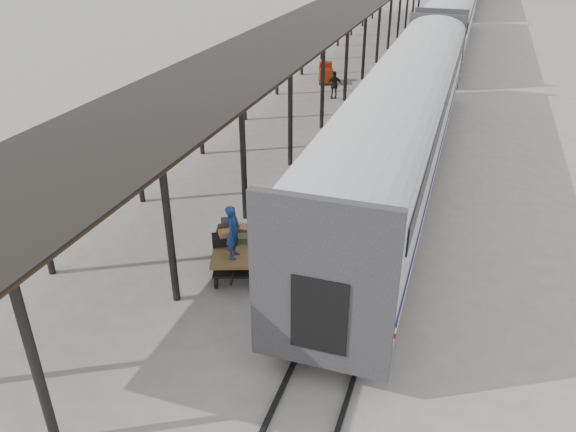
# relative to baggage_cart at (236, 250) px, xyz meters

# --- Properties ---
(ground) EXTENTS (160.00, 160.00, 0.00)m
(ground) POSITION_rel_baggage_cart_xyz_m (0.39, 0.08, -0.65)
(ground) COLOR slate
(ground) RESTS_ON ground
(train) EXTENTS (3.45, 76.01, 4.01)m
(train) POSITION_rel_baggage_cart_xyz_m (3.58, 33.88, 2.04)
(train) COLOR silver
(train) RESTS_ON ground
(canopy) EXTENTS (4.90, 64.30, 4.15)m
(canopy) POSITION_rel_baggage_cart_xyz_m (-3.01, 24.08, 3.36)
(canopy) COLOR #422B19
(canopy) RESTS_ON ground
(rails) EXTENTS (1.54, 150.00, 0.12)m
(rails) POSITION_rel_baggage_cart_xyz_m (3.59, 34.08, -0.59)
(rails) COLOR black
(rails) RESTS_ON ground
(baggage_cart) EXTENTS (1.96, 2.68, 0.86)m
(baggage_cart) POSITION_rel_baggage_cart_xyz_m (0.00, 0.00, 0.00)
(baggage_cart) COLOR brown
(baggage_cart) RESTS_ON ground
(suitcase_stack) EXTENTS (1.32, 1.40, 0.58)m
(suitcase_stack) POSITION_rel_baggage_cart_xyz_m (-0.22, 0.27, 0.40)
(suitcase_stack) COLOR #323234
(suitcase_stack) RESTS_ON baggage_cart
(luggage_tug) EXTENTS (1.24, 1.59, 1.23)m
(luggage_tug) POSITION_rel_baggage_cart_xyz_m (-3.02, 21.55, -0.08)
(luggage_tug) COLOR maroon
(luggage_tug) RESTS_ON ground
(porter) EXTENTS (0.44, 0.61, 1.58)m
(porter) POSITION_rel_baggage_cart_xyz_m (0.25, -0.65, 1.00)
(porter) COLOR navy
(porter) RESTS_ON baggage_cart
(pedestrian) EXTENTS (1.00, 0.74, 1.57)m
(pedestrian) POSITION_rel_baggage_cart_xyz_m (-1.63, 18.28, 0.14)
(pedestrian) COLOR black
(pedestrian) RESTS_ON ground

